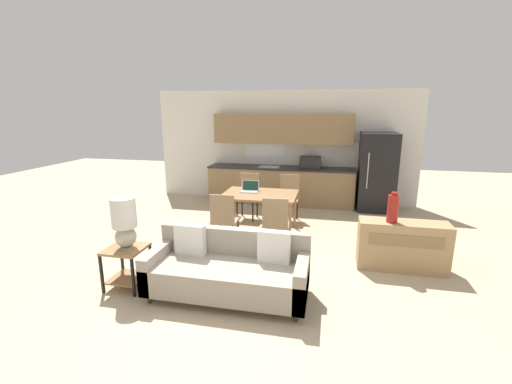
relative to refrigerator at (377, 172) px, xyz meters
The scene contains 15 objects.
ground_plane 4.82m from the refrigerator, 117.61° to the right, with size 20.00×20.00×0.00m, color tan.
wall_back 2.29m from the refrigerator, 169.00° to the left, with size 6.40×0.07×2.70m.
kitchen_counter 2.19m from the refrigerator, behind, with size 3.51×0.65×2.15m.
refrigerator is the anchor object (origin of this frame).
dining_table 3.06m from the refrigerator, 138.08° to the right, with size 1.34×0.96×0.76m.
couch 4.82m from the refrigerator, 117.38° to the right, with size 1.95×0.80×0.84m.
side_table 5.64m from the refrigerator, 129.22° to the right, with size 0.48×0.48×0.54m.
table_lamp 5.61m from the refrigerator, 129.02° to the right, with size 0.31×0.31×0.66m.
credenza 3.10m from the refrigerator, 89.41° to the right, with size 1.23×0.39×0.71m.
vase 3.10m from the refrigerator, 92.81° to the right, with size 0.15×0.15×0.44m.
dining_chair_near_right 3.46m from the refrigerator, 122.25° to the right, with size 0.45×0.45×0.94m.
dining_chair_far_right 2.20m from the refrigerator, 147.82° to the right, with size 0.43×0.43×0.94m.
dining_chair_far_left 2.97m from the refrigerator, 156.12° to the right, with size 0.44×0.44×0.94m.
dining_chair_near_left 3.95m from the refrigerator, 133.30° to the right, with size 0.43×0.43×0.94m.
laptop 3.13m from the refrigerator, 142.57° to the right, with size 0.34×0.28×0.20m.
Camera 1 is at (1.15, -3.78, 2.28)m, focal length 24.00 mm.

